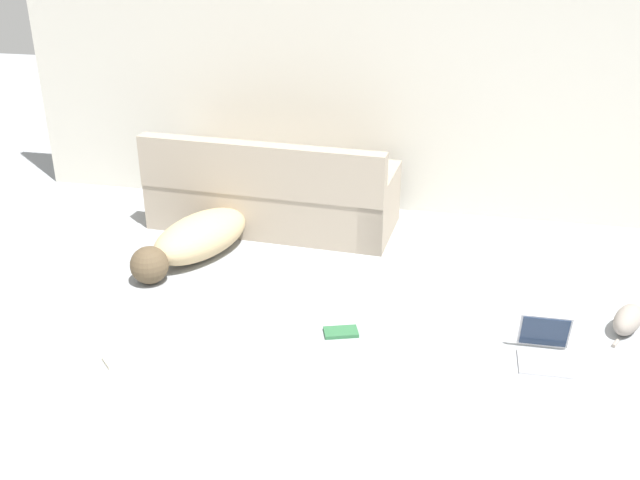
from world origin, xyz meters
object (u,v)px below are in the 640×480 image
(book_green, at_px, (341,332))
(book_cream, at_px, (118,359))
(couch, at_px, (272,197))
(cat, at_px, (629,319))
(laptop_open, at_px, (544,344))
(dog, at_px, (195,239))

(book_green, bearing_deg, book_cream, -154.98)
(book_green, bearing_deg, couch, 119.41)
(cat, height_order, laptop_open, laptop_open)
(couch, height_order, laptop_open, couch)
(dog, height_order, cat, dog)
(couch, relative_size, dog, 1.56)
(couch, bearing_deg, book_cream, 84.03)
(couch, height_order, book_cream, couch)
(laptop_open, xyz_separation_m, book_cream, (-2.48, -0.59, -0.07))
(dog, xyz_separation_m, cat, (3.07, -0.40, -0.08))
(dog, bearing_deg, book_cream, 24.62)
(dog, height_order, laptop_open, dog)
(book_green, bearing_deg, dog, 147.47)
(book_cream, relative_size, book_green, 0.85)
(couch, xyz_separation_m, book_green, (0.88, -1.57, -0.25))
(couch, height_order, cat, couch)
(dog, xyz_separation_m, book_green, (1.29, -0.83, -0.15))
(couch, distance_m, book_green, 1.82)
(dog, height_order, book_cream, dog)
(laptop_open, height_order, book_green, laptop_open)
(couch, distance_m, cat, 2.91)
(laptop_open, distance_m, book_cream, 2.55)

